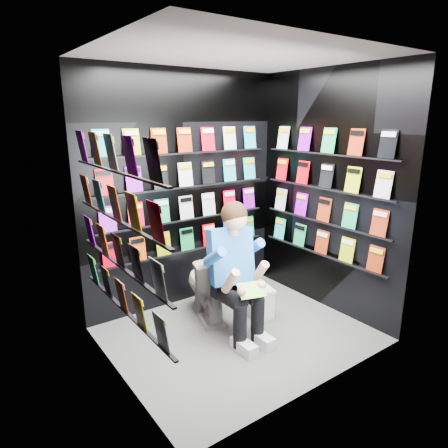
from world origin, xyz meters
TOP-DOWN VIEW (x-y plane):
  - floor at (0.00, 0.00)m, footprint 2.40×2.40m
  - ceiling at (0.00, 0.00)m, footprint 2.40×2.40m
  - wall_back at (0.00, 1.00)m, footprint 2.40×0.04m
  - wall_front at (0.00, -1.00)m, footprint 2.40×0.04m
  - wall_left at (-1.20, 0.00)m, footprint 0.04×2.00m
  - wall_right at (1.20, 0.00)m, footprint 0.04×2.00m
  - comics_back at (0.00, 0.97)m, footprint 2.10×0.06m
  - comics_left at (-1.17, 0.00)m, footprint 0.06×1.70m
  - comics_right at (1.17, 0.00)m, footprint 0.06×1.70m
  - toilet at (-0.04, 0.49)m, footprint 0.62×0.84m
  - longbox at (0.44, 0.24)m, footprint 0.30×0.44m
  - longbox_lid at (0.44, 0.24)m, footprint 0.33×0.46m
  - reader at (-0.04, 0.11)m, footprint 0.77×0.94m
  - held_comic at (-0.04, -0.24)m, footprint 0.28×0.21m

SIDE VIEW (x-z plane):
  - floor at x=0.00m, z-range 0.00..0.00m
  - longbox at x=0.44m, z-range 0.00..0.30m
  - longbox_lid at x=0.44m, z-range 0.30..0.33m
  - toilet at x=-0.04m, z-range 0.00..0.73m
  - held_comic at x=-0.04m, z-range 0.53..0.63m
  - reader at x=-0.04m, z-range 0.05..1.54m
  - wall_back at x=0.00m, z-range 0.00..2.60m
  - wall_front at x=0.00m, z-range 0.00..2.60m
  - wall_left at x=-1.20m, z-range 0.00..2.60m
  - wall_right at x=1.20m, z-range 0.00..2.60m
  - comics_back at x=0.00m, z-range 0.62..1.99m
  - comics_left at x=-1.17m, z-range 0.62..1.99m
  - comics_right at x=1.17m, z-range 0.62..1.99m
  - ceiling at x=0.00m, z-range 2.60..2.60m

